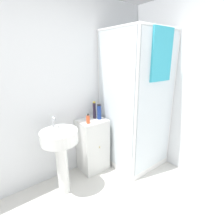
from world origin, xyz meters
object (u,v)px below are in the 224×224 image
object	(u,v)px
sink	(60,147)
soap_dispenser	(88,119)
shampoo_bottle_blue	(99,112)
shampoo_bottle_tall_black	(94,110)

from	to	relation	value
sink	soap_dispenser	world-z (taller)	sink
sink	shampoo_bottle_blue	world-z (taller)	shampoo_bottle_blue
sink	shampoo_bottle_tall_black	xyz separation A→B (m)	(0.66, 0.24, 0.29)
soap_dispenser	shampoo_bottle_blue	bearing A→B (deg)	11.59
sink	shampoo_bottle_blue	distance (m)	0.77
sink	shampoo_bottle_tall_black	world-z (taller)	shampoo_bottle_tall_black
shampoo_bottle_tall_black	shampoo_bottle_blue	world-z (taller)	shampoo_bottle_tall_black
sink	shampoo_bottle_blue	size ratio (longest dim) A/B	4.41
soap_dispenser	shampoo_bottle_tall_black	size ratio (longest dim) A/B	0.54
shampoo_bottle_tall_black	shampoo_bottle_blue	distance (m)	0.09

